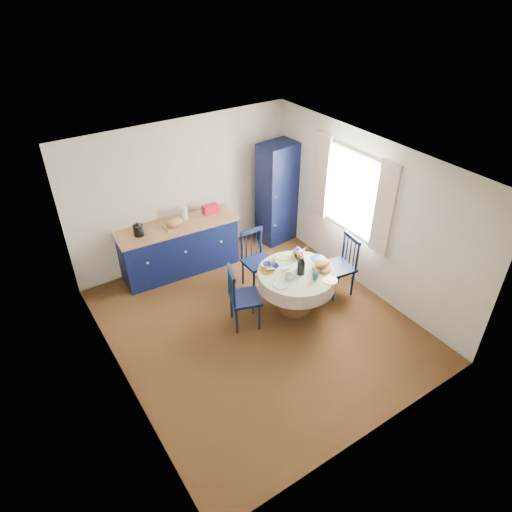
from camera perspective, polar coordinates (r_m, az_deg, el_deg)
The scene contains 17 objects.
floor at distance 6.88m, azimuth 0.17°, elevation -8.49°, with size 4.50×4.50×0.00m, color black.
ceiling at distance 5.51m, azimuth 0.22°, elevation 11.04°, with size 4.50×4.50×0.00m, color white.
wall_back at distance 7.84m, azimuth -9.02°, elevation 7.85°, with size 4.00×0.02×2.50m, color beige.
wall_left at distance 5.49m, azimuth -17.60°, elevation -6.24°, with size 0.02×4.50×2.50m, color beige.
wall_right at distance 7.25m, azimuth 13.53°, elevation 5.02°, with size 0.02×4.50×2.50m, color beige.
window at distance 7.28m, azimuth 11.90°, elevation 7.80°, with size 0.10×1.74×1.45m.
kitchen_counter at distance 7.83m, azimuth -9.57°, elevation 1.12°, with size 2.05×0.76×1.14m.
pantry_cabinet at distance 8.40m, azimuth 2.67°, elevation 7.82°, with size 0.71×0.54×1.89m.
dining_table at distance 6.82m, azimuth 5.14°, elevation -2.77°, with size 1.18×1.16×0.98m.
chair_left at distance 6.57m, azimuth -1.75°, elevation -5.15°, with size 0.54×0.56×0.99m.
chair_far at distance 7.35m, azimuth 0.03°, elevation -0.41°, with size 0.45×0.43×0.99m.
chair_right at distance 7.32m, azimuth 10.58°, elevation -1.11°, with size 0.49×0.51×1.01m.
mug_a at distance 6.57m, azimuth 4.13°, elevation -2.56°, with size 0.12×0.12×0.09m, color silver.
mug_b at distance 6.60m, azimuth 7.40°, elevation -2.59°, with size 0.10×0.10×0.10m, color #29626C.
mug_c at distance 7.01m, azimuth 5.36°, elevation 0.05°, with size 0.13×0.13×0.11m, color black.
mug_d at distance 6.83m, azimuth 2.08°, elevation -0.85°, with size 0.11×0.11×0.10m, color silver.
cobalt_bowl at distance 6.78m, azimuth 1.77°, elevation -1.33°, with size 0.24×0.24×0.06m, color navy.
Camera 1 is at (-2.81, -4.23, 4.65)m, focal length 32.00 mm.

